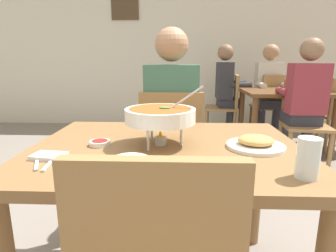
% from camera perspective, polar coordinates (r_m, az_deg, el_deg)
% --- Properties ---
extents(cafe_rear_partition, '(10.00, 0.10, 3.00)m').
position_cam_1_polar(cafe_rear_partition, '(4.82, 1.82, 18.16)').
color(cafe_rear_partition, beige).
rests_on(cafe_rear_partition, ground_plane).
extents(picture_frame_hung, '(0.44, 0.03, 0.56)m').
position_cam_1_polar(picture_frame_hung, '(4.91, -8.87, 23.94)').
color(picture_frame_hung, '#4C3823').
extents(dining_table_main, '(1.15, 0.90, 0.74)m').
position_cam_1_polar(dining_table_main, '(1.24, -0.29, -8.92)').
color(dining_table_main, brown).
rests_on(dining_table_main, ground_plane).
extents(chair_diner_main, '(0.44, 0.44, 0.90)m').
position_cam_1_polar(chair_diner_main, '(1.98, 0.71, -4.01)').
color(chair_diner_main, olive).
rests_on(chair_diner_main, ground_plane).
extents(diner_main, '(0.40, 0.45, 1.31)m').
position_cam_1_polar(diner_main, '(1.95, 0.76, 2.91)').
color(diner_main, '#2D2D38').
rests_on(diner_main, ground_plane).
extents(curry_bowl, '(0.33, 0.30, 0.26)m').
position_cam_1_polar(curry_bowl, '(1.18, -1.59, 2.12)').
color(curry_bowl, silver).
rests_on(curry_bowl, dining_table_main).
extents(rice_plate, '(0.24, 0.24, 0.06)m').
position_cam_1_polar(rice_plate, '(0.94, -7.67, -7.95)').
color(rice_plate, white).
rests_on(rice_plate, dining_table_main).
extents(appetizer_plate, '(0.24, 0.24, 0.06)m').
position_cam_1_polar(appetizer_plate, '(1.22, 17.54, -3.38)').
color(appetizer_plate, white).
rests_on(appetizer_plate, dining_table_main).
extents(sauce_dish, '(0.09, 0.09, 0.02)m').
position_cam_1_polar(sauce_dish, '(1.24, -13.80, -3.37)').
color(sauce_dish, white).
rests_on(sauce_dish, dining_table_main).
extents(napkin_folded, '(0.13, 0.09, 0.02)m').
position_cam_1_polar(napkin_folded, '(1.14, -23.25, -5.69)').
color(napkin_folded, white).
rests_on(napkin_folded, dining_table_main).
extents(fork_utensil, '(0.08, 0.16, 0.01)m').
position_cam_1_polar(fork_utensil, '(1.11, -25.26, -6.65)').
color(fork_utensil, silver).
rests_on(fork_utensil, dining_table_main).
extents(spoon_utensil, '(0.03, 0.17, 0.01)m').
position_cam_1_polar(spoon_utensil, '(1.09, -22.91, -6.81)').
color(spoon_utensil, silver).
rests_on(spoon_utensil, dining_table_main).
extents(drink_glass, '(0.07, 0.07, 0.13)m').
position_cam_1_polar(drink_glass, '(0.97, 26.75, -6.29)').
color(drink_glass, silver).
rests_on(drink_glass, dining_table_main).
extents(dining_table_far, '(1.00, 0.80, 0.74)m').
position_cam_1_polar(dining_table_far, '(3.68, 22.83, 4.70)').
color(dining_table_far, brown).
rests_on(dining_table_far, ground_plane).
extents(chair_bg_left, '(0.49, 0.49, 0.90)m').
position_cam_1_polar(chair_bg_left, '(4.22, 20.64, 4.50)').
color(chair_bg_left, olive).
rests_on(chair_bg_left, ground_plane).
extents(chair_bg_middle, '(0.49, 0.49, 0.90)m').
position_cam_1_polar(chair_bg_middle, '(4.03, 12.16, 4.68)').
color(chair_bg_middle, olive).
rests_on(chair_bg_middle, ground_plane).
extents(chair_bg_right, '(0.49, 0.49, 0.90)m').
position_cam_1_polar(chair_bg_right, '(3.27, 26.11, 1.62)').
color(chair_bg_right, olive).
rests_on(chair_bg_right, ground_plane).
extents(patron_bg_left, '(0.40, 0.45, 1.31)m').
position_cam_1_polar(patron_bg_left, '(4.15, 20.06, 7.71)').
color(patron_bg_left, '#2D2D38').
rests_on(patron_bg_left, ground_plane).
extents(patron_bg_middle, '(0.45, 0.40, 1.31)m').
position_cam_1_polar(patron_bg_middle, '(4.03, 11.98, 8.07)').
color(patron_bg_middle, '#2D2D38').
rests_on(patron_bg_middle, ground_plane).
extents(patron_bg_right, '(0.40, 0.45, 1.31)m').
position_cam_1_polar(patron_bg_right, '(3.15, 26.26, 5.56)').
color(patron_bg_right, '#2D2D38').
rests_on(patron_bg_right, ground_plane).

